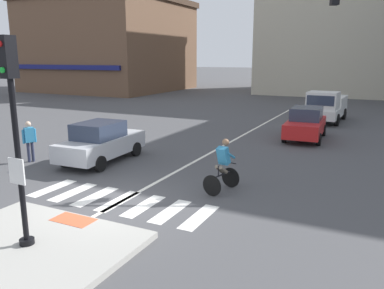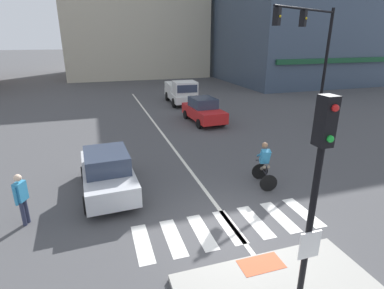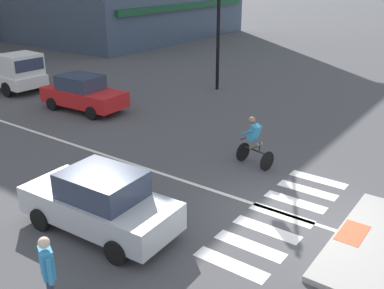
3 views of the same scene
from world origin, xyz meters
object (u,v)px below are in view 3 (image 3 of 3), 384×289
at_px(pickup_truck_white_eastbound_distant, 10,72).
at_px(car_red_eastbound_far, 83,93).
at_px(pedestrian_at_curb_left, 48,269).
at_px(cyclist, 254,141).
at_px(car_silver_westbound_near, 100,202).

bearing_deg(pickup_truck_white_eastbound_distant, car_red_eastbound_far, -91.89).
bearing_deg(pedestrian_at_curb_left, cyclist, 1.11).
bearing_deg(cyclist, car_silver_westbound_near, 168.61).
distance_m(car_red_eastbound_far, cyclist, 9.43).
height_order(car_red_eastbound_far, cyclist, cyclist).
distance_m(car_silver_westbound_near, cyclist, 5.90).
xyz_separation_m(car_silver_westbound_near, car_red_eastbound_far, (6.66, 8.23, 0.00)).
relative_size(car_red_eastbound_far, cyclist, 2.49).
xyz_separation_m(car_silver_westbound_near, pedestrian_at_curb_left, (-2.55, -1.33, 0.17)).
distance_m(car_red_eastbound_far, pickup_truck_white_eastbound_distant, 6.02).
relative_size(car_silver_westbound_near, cyclist, 2.49).
bearing_deg(cyclist, pedestrian_at_curb_left, -178.89).
distance_m(car_silver_westbound_near, car_red_eastbound_far, 10.58).
bearing_deg(car_red_eastbound_far, cyclist, -95.31).
height_order(car_silver_westbound_near, pickup_truck_white_eastbound_distant, pickup_truck_white_eastbound_distant).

